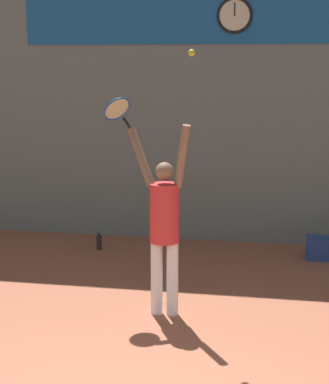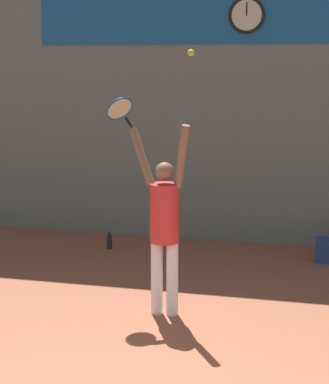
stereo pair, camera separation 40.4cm
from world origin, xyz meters
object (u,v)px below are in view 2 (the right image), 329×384
at_px(tennis_ball, 191,53).
at_px(water_bottle, 109,241).
at_px(scoreboard_clock, 247,15).
at_px(tennis_player, 164,221).

bearing_deg(tennis_ball, water_bottle, 125.20).
height_order(scoreboard_clock, tennis_ball, scoreboard_clock).
distance_m(scoreboard_clock, tennis_ball, 3.39).
bearing_deg(tennis_ball, tennis_player, 165.39).
xyz_separation_m(scoreboard_clock, tennis_ball, (-0.11, -3.34, -0.57)).
height_order(scoreboard_clock, tennis_player, scoreboard_clock).
bearing_deg(tennis_player, scoreboard_clock, 82.79).
xyz_separation_m(scoreboard_clock, tennis_player, (-0.41, -3.26, -2.37)).
bearing_deg(tennis_ball, scoreboard_clock, 88.08).
bearing_deg(scoreboard_clock, tennis_ball, -91.92).
bearing_deg(tennis_player, tennis_ball, -14.61).
relative_size(tennis_player, tennis_ball, 29.94).
bearing_deg(water_bottle, scoreboard_clock, 24.05).
xyz_separation_m(tennis_ball, water_bottle, (-1.77, 2.50, -2.74)).
distance_m(tennis_player, tennis_ball, 1.82).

